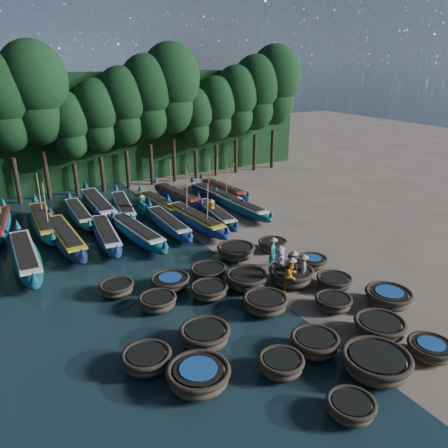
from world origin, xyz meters
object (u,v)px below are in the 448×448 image
coracle_20 (117,288)px  long_boat_5 (168,223)px  coracle_17 (247,280)px  long_boat_16 (216,195)px  fisherman_2 (291,275)px  coracle_6 (281,364)px  coracle_10 (147,359)px  long_boat_14 (160,204)px  coracle_19 (312,262)px  long_boat_3 (106,235)px  long_boat_8 (241,207)px  coracle_24 (273,245)px  coracle_15 (158,302)px  long_boat_2 (65,237)px  coracle_2 (351,407)px  long_boat_12 (98,205)px  coracle_22 (208,271)px  long_boat_6 (195,220)px  long_boat_17 (223,189)px  coracle_3 (376,363)px  coracle_21 (170,282)px  fisherman_6 (212,209)px  coracle_8 (379,327)px  coracle_9 (388,297)px  long_boat_13 (123,207)px  coracle_13 (333,302)px  long_boat_10 (44,222)px  coracle_12 (265,303)px  coracle_14 (334,281)px  fisherman_0 (280,261)px  coracle_18 (291,275)px  coracle_5 (198,376)px  coracle_11 (205,336)px  fisherman_5 (142,207)px  coracle_16 (209,291)px  coracle_4 (430,349)px  long_boat_1 (26,257)px  coracle_7 (315,343)px  coracle_23 (236,251)px  long_boat_7 (215,214)px  fisherman_4 (303,269)px

coracle_20 → long_boat_5: (5.72, 6.94, 0.13)m
coracle_17 → long_boat_16: bearing=67.2°
fisherman_2 → coracle_6: bearing=-151.8°
coracle_10 → long_boat_14: long_boat_14 is taller
coracle_19 → long_boat_3: 13.08m
coracle_6 → long_boat_8: size_ratio=0.26×
coracle_24 → long_boat_14: bearing=106.4°
coracle_15 → long_boat_8: size_ratio=0.27×
long_boat_2 → long_boat_8: 12.90m
coracle_2 → long_boat_12: 24.72m
long_boat_14 → coracle_10: bearing=-118.8°
coracle_17 → coracle_22: coracle_17 is taller
long_boat_6 → long_boat_8: size_ratio=1.11×
long_boat_14 → long_boat_17: long_boat_17 is taller
coracle_3 → coracle_19: 8.86m
coracle_10 → long_boat_16: bearing=54.0°
coracle_21 → long_boat_12: size_ratio=0.26×
long_boat_14 → fisherman_6: size_ratio=4.36×
coracle_8 → long_boat_5: (-2.88, 15.92, 0.06)m
coracle_9 → long_boat_13: size_ratio=0.35×
coracle_13 → long_boat_10: 20.20m
coracle_12 → coracle_14: 4.37m
long_boat_8 → fisherman_0: size_ratio=3.90×
coracle_18 → fisherman_2: 0.97m
coracle_5 → long_boat_10: (-2.27, 18.97, 0.14)m
coracle_11 → coracle_17: bearing=37.9°
coracle_3 → coracle_18: 7.33m
coracle_5 → fisherman_5: bearing=76.2°
coracle_16 → coracle_11: bearing=-120.7°
coracle_6 → long_boat_5: bearing=82.2°
coracle_17 → long_boat_17: (7.15, 14.96, 0.01)m
coracle_18 → coracle_24: bearing=66.9°
coracle_19 → coracle_15: bearing=178.1°
coracle_11 → coracle_13: size_ratio=1.42×
coracle_9 → coracle_4: bearing=-115.8°
coracle_12 → long_boat_12: 18.22m
long_boat_1 → long_boat_3: long_boat_1 is taller
coracle_20 → long_boat_16: size_ratio=0.23×
coracle_7 → coracle_21: bearing=110.5°
coracle_20 → long_boat_6: long_boat_6 is taller
long_boat_3 → coracle_23: bearing=-40.7°
long_boat_1 → long_boat_7: 13.00m
long_boat_5 → long_boat_16: 7.34m
coracle_3 → fisherman_2: 6.61m
coracle_11 → long_boat_12: bearing=88.0°
long_boat_12 → coracle_15: bearing=-93.3°
coracle_8 → long_boat_3: (-7.16, 15.94, 0.07)m
coracle_11 → coracle_15: size_ratio=1.25×
coracle_20 → fisherman_4: bearing=-23.0°
long_boat_7 → coracle_22: bearing=-115.3°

